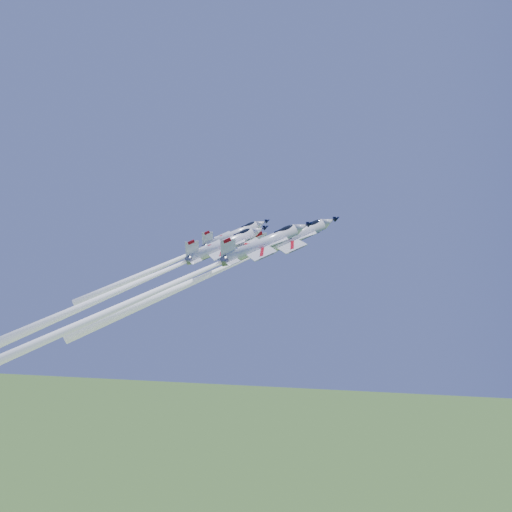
% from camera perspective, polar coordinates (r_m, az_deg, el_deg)
% --- Properties ---
extents(jet_lead, '(33.68, 24.03, 32.26)m').
position_cam_1_polar(jet_lead, '(99.16, -3.91, -1.51)').
color(jet_lead, white).
extents(jet_left, '(25.36, 17.95, 23.94)m').
position_cam_1_polar(jet_left, '(105.26, -7.53, -0.19)').
color(jet_left, white).
extents(jet_right, '(39.33, 28.99, 43.07)m').
position_cam_1_polar(jet_right, '(88.87, -11.59, -4.17)').
color(jet_right, white).
extents(jet_slot, '(30.49, 21.91, 29.81)m').
position_cam_1_polar(jet_slot, '(94.31, -11.02, -2.29)').
color(jet_slot, white).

